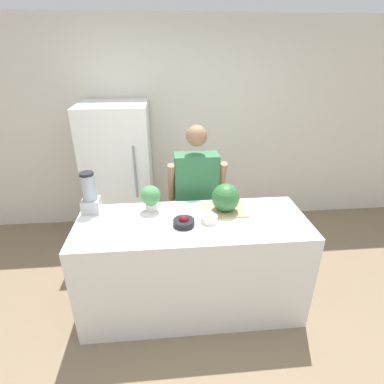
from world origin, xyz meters
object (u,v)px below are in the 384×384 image
at_px(refrigerator, 120,175).
at_px(blender, 90,194).
at_px(bowl_cherries, 184,222).
at_px(bowl_cream, 209,218).
at_px(person, 196,199).
at_px(potted_plant, 151,197).
at_px(watermelon, 226,197).

bearing_deg(refrigerator, blender, -95.72).
relative_size(bowl_cherries, bowl_cream, 1.28).
height_order(person, potted_plant, person).
height_order(refrigerator, potted_plant, refrigerator).
distance_m(person, blender, 1.08).
distance_m(refrigerator, bowl_cherries, 1.52).
bearing_deg(potted_plant, person, 43.06).
height_order(person, watermelon, person).
distance_m(bowl_cherries, blender, 0.86).
relative_size(watermelon, potted_plant, 1.04).
relative_size(person, bowl_cream, 11.54).
bearing_deg(potted_plant, refrigerator, 111.22).
xyz_separation_m(person, watermelon, (0.20, -0.49, 0.26)).
bearing_deg(bowl_cherries, potted_plant, 134.00).
bearing_deg(potted_plant, blender, 176.96).
bearing_deg(refrigerator, person, -37.37).
xyz_separation_m(refrigerator, watermelon, (1.07, -1.15, 0.21)).
distance_m(bowl_cream, blender, 1.05).
bearing_deg(watermelon, potted_plant, 173.27).
bearing_deg(potted_plant, bowl_cream, -26.85).
relative_size(person, potted_plant, 6.72).
bearing_deg(refrigerator, potted_plant, -68.78).
xyz_separation_m(bowl_cherries, blender, (-0.79, 0.31, 0.14)).
bearing_deg(watermelon, blender, 174.91).
distance_m(person, potted_plant, 0.66).
bearing_deg(bowl_cherries, refrigerator, 116.91).
bearing_deg(blender, bowl_cream, -15.14).
bearing_deg(blender, bowl_cherries, -21.21).
xyz_separation_m(refrigerator, blender, (-0.10, -1.05, 0.25)).
bearing_deg(watermelon, refrigerator, 132.81).
distance_m(person, bowl_cream, 0.68).
bearing_deg(bowl_cream, blender, 164.86).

